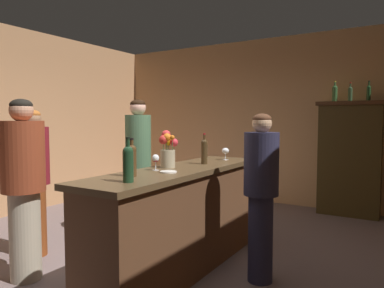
# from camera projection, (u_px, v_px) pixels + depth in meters

# --- Properties ---
(floor) EXTENTS (8.41, 8.41, 0.00)m
(floor) POSITION_uv_depth(u_px,v_px,m) (137.00, 257.00, 3.85)
(floor) COLOR #705E5D
(floor) RESTS_ON ground
(wall_back) EXTENTS (5.61, 0.12, 2.90)m
(wall_back) POSITION_uv_depth(u_px,v_px,m) (253.00, 121.00, 6.55)
(wall_back) COLOR tan
(wall_back) RESTS_ON ground
(bar_counter) EXTENTS (0.61, 2.35, 1.01)m
(bar_counter) POSITION_uv_depth(u_px,v_px,m) (180.00, 220.00, 3.44)
(bar_counter) COLOR brown
(bar_counter) RESTS_ON ground
(display_cabinet) EXTENTS (0.96, 0.38, 1.75)m
(display_cabinet) POSITION_uv_depth(u_px,v_px,m) (349.00, 156.00, 5.48)
(display_cabinet) COLOR #382B13
(display_cabinet) RESTS_ON ground
(wine_bottle_malbec) EXTENTS (0.08, 0.08, 0.31)m
(wine_bottle_malbec) POSITION_uv_depth(u_px,v_px,m) (132.00, 159.00, 2.90)
(wine_bottle_malbec) COLOR #4C351B
(wine_bottle_malbec) RESTS_ON bar_counter
(wine_bottle_chardonnay) EXTENTS (0.07, 0.07, 0.32)m
(wine_bottle_chardonnay) POSITION_uv_depth(u_px,v_px,m) (204.00, 150.00, 3.72)
(wine_bottle_chardonnay) COLOR #41301A
(wine_bottle_chardonnay) RESTS_ON bar_counter
(wine_bottle_riesling) EXTENTS (0.08, 0.08, 0.33)m
(wine_bottle_riesling) POSITION_uv_depth(u_px,v_px,m) (128.00, 162.00, 2.63)
(wine_bottle_riesling) COLOR #1C3C23
(wine_bottle_riesling) RESTS_ON bar_counter
(wine_glass_front) EXTENTS (0.07, 0.07, 0.15)m
(wine_glass_front) POSITION_uv_depth(u_px,v_px,m) (156.00, 159.00, 3.25)
(wine_glass_front) COLOR white
(wine_glass_front) RESTS_ON bar_counter
(wine_glass_mid) EXTENTS (0.08, 0.08, 0.14)m
(wine_glass_mid) POSITION_uv_depth(u_px,v_px,m) (225.00, 151.00, 4.12)
(wine_glass_mid) COLOR white
(wine_glass_mid) RESTS_ON bar_counter
(flower_arrangement) EXTENTS (0.15, 0.18, 0.36)m
(flower_arrangement) POSITION_uv_depth(u_px,v_px,m) (168.00, 150.00, 3.44)
(flower_arrangement) COLOR tan
(flower_arrangement) RESTS_ON bar_counter
(cheese_plate) EXTENTS (0.15, 0.15, 0.01)m
(cheese_plate) POSITION_uv_depth(u_px,v_px,m) (168.00, 172.00, 3.12)
(cheese_plate) COLOR white
(cheese_plate) RESTS_ON bar_counter
(display_bottle_left) EXTENTS (0.08, 0.08, 0.32)m
(display_bottle_left) POSITION_uv_depth(u_px,v_px,m) (335.00, 93.00, 5.54)
(display_bottle_left) COLOR #2D502A
(display_bottle_left) RESTS_ON display_cabinet
(display_bottle_midleft) EXTENTS (0.06, 0.06, 0.29)m
(display_bottle_midleft) POSITION_uv_depth(u_px,v_px,m) (350.00, 93.00, 5.42)
(display_bottle_midleft) COLOR #2C462C
(display_bottle_midleft) RESTS_ON display_cabinet
(display_bottle_center) EXTENTS (0.06, 0.06, 0.30)m
(display_bottle_center) POSITION_uv_depth(u_px,v_px,m) (369.00, 92.00, 5.29)
(display_bottle_center) COLOR #183619
(display_bottle_center) RESTS_ON display_cabinet
(patron_tall) EXTENTS (0.32, 0.32, 1.72)m
(patron_tall) POSITION_uv_depth(u_px,v_px,m) (138.00, 161.00, 4.45)
(patron_tall) COLOR #3E6346
(patron_tall) RESTS_ON ground
(patron_in_grey) EXTENTS (0.38, 0.38, 1.66)m
(patron_in_grey) POSITION_uv_depth(u_px,v_px,m) (24.00, 182.00, 3.25)
(patron_in_grey) COLOR #B5A88E
(patron_in_grey) RESTS_ON ground
(patron_near_entrance) EXTENTS (0.34, 0.34, 1.58)m
(patron_near_entrance) POSITION_uv_depth(u_px,v_px,m) (33.00, 176.00, 3.84)
(patron_near_entrance) COLOR brown
(patron_near_entrance) RESTS_ON ground
(bartender) EXTENTS (0.31, 0.31, 1.52)m
(bartender) POSITION_uv_depth(u_px,v_px,m) (261.00, 190.00, 3.21)
(bartender) COLOR #252644
(bartender) RESTS_ON ground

